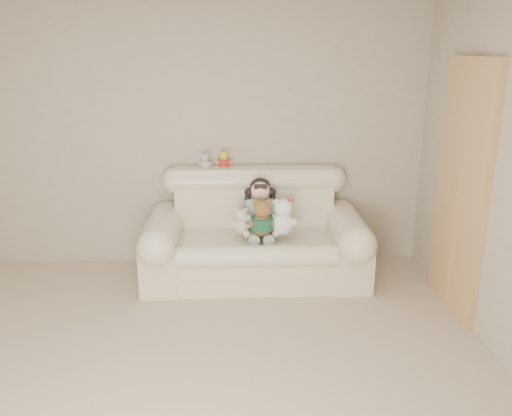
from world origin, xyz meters
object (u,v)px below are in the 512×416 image
at_px(sofa, 256,229).
at_px(brown_teddy, 262,214).
at_px(white_cat, 283,213).
at_px(seated_child, 260,207).
at_px(cream_teddy, 241,219).

distance_m(sofa, brown_teddy, 0.24).
bearing_deg(brown_teddy, white_cat, -13.67).
relative_size(sofa, brown_teddy, 5.13).
xyz_separation_m(seated_child, white_cat, (0.20, -0.21, 0.00)).
bearing_deg(seated_child, white_cat, -44.93).
relative_size(seated_child, white_cat, 1.36).
height_order(sofa, white_cat, sofa).
bearing_deg(seated_child, brown_teddy, -86.48).
xyz_separation_m(sofa, seated_child, (0.05, 0.08, 0.19)).
xyz_separation_m(sofa, brown_teddy, (0.05, -0.14, 0.19)).
bearing_deg(brown_teddy, cream_teddy, 146.63).
distance_m(brown_teddy, cream_teddy, 0.21).
xyz_separation_m(sofa, cream_teddy, (-0.14, -0.09, 0.13)).
xyz_separation_m(sofa, white_cat, (0.25, -0.13, 0.19)).
bearing_deg(cream_teddy, sofa, 38.61).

